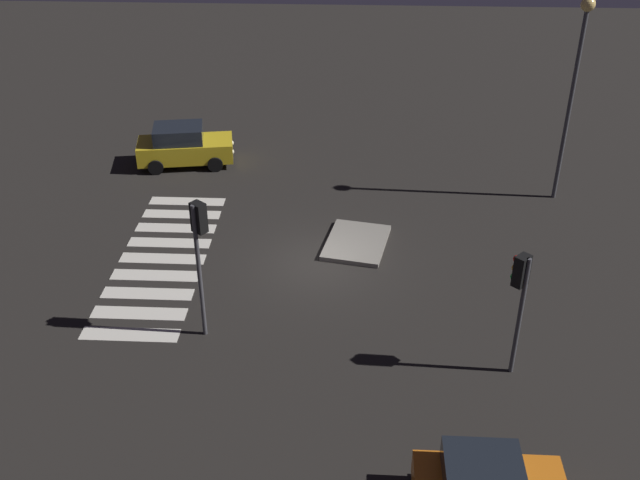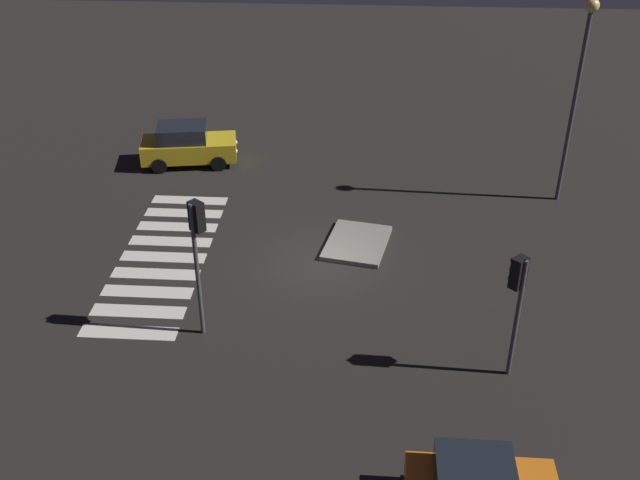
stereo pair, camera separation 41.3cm
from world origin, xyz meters
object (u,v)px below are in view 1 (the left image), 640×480
at_px(car_yellow, 184,146).
at_px(street_lamp, 576,69).
at_px(traffic_light_north, 520,286).
at_px(traffic_island, 356,243).
at_px(traffic_light_east, 200,237).

bearing_deg(car_yellow, street_lamp, -18.14).
height_order(car_yellow, traffic_light_north, traffic_light_north).
bearing_deg(traffic_island, street_lamp, 117.41).
relative_size(traffic_light_east, traffic_light_north, 1.17).
height_order(traffic_light_east, street_lamp, street_lamp).
height_order(car_yellow, traffic_light_east, traffic_light_east).
height_order(traffic_island, street_lamp, street_lamp).
xyz_separation_m(car_yellow, traffic_light_north, (14.02, 12.73, 2.11)).
height_order(traffic_island, traffic_light_north, traffic_light_north).
height_order(traffic_island, car_yellow, car_yellow).
distance_m(traffic_island, car_yellow, 10.72).
bearing_deg(traffic_light_north, street_lamp, -65.21).
xyz_separation_m(traffic_light_east, street_lamp, (-10.12, 13.29, 2.14)).
bearing_deg(traffic_light_east, car_yellow, 53.29).
xyz_separation_m(traffic_island, car_yellow, (-6.95, -8.12, 0.86)).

